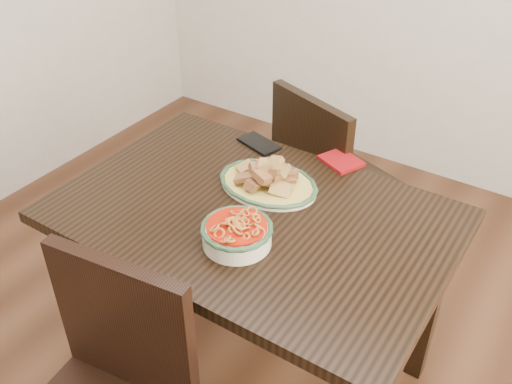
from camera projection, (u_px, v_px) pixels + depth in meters
The scene contains 7 objects.
floor at pixel (247, 373), 2.17m from camera, with size 3.50×3.50×0.00m, color #3A2012.
dining_table at pixel (253, 235), 1.83m from camera, with size 1.21×0.81×0.75m.
chair_far at pixel (326, 178), 2.37m from camera, with size 0.54×0.54×0.89m.
fish_plate at pixel (268, 175), 1.85m from camera, with size 0.34×0.26×0.11m.
noodle_bowl at pixel (237, 231), 1.62m from camera, with size 0.21×0.21×0.08m.
smartphone at pixel (259, 144), 2.10m from camera, with size 0.16×0.08×0.01m, color black.
napkin at pixel (341, 161), 2.00m from camera, with size 0.13×0.11×0.01m, color maroon.
Camera 1 is at (0.79, -1.13, 1.82)m, focal length 40.00 mm.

